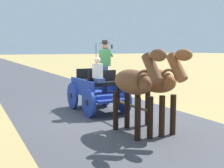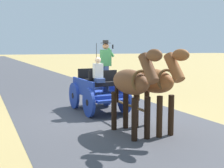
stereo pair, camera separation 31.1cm
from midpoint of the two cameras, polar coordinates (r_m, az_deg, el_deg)
ground_plane at (r=10.00m, az=-1.60°, el=-5.90°), size 200.00×200.00×0.00m
road_surface at (r=10.00m, az=-1.60°, el=-5.87°), size 5.60×160.00×0.01m
horse_drawn_carriage at (r=10.33m, az=-1.66°, el=-0.88°), size 1.44×4.51×2.50m
horse_near_side at (r=7.79m, az=9.62°, el=0.23°), size 0.65×2.13×2.21m
horse_off_side at (r=7.42m, az=5.15°, el=-0.03°), size 0.62×2.13×2.21m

